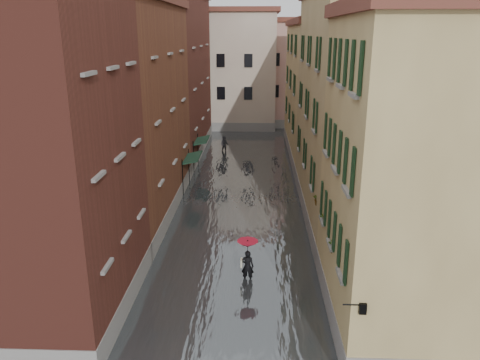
# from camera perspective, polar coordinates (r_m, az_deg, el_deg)

# --- Properties ---
(ground) EXTENTS (120.00, 120.00, 0.00)m
(ground) POSITION_cam_1_polar(r_m,az_deg,el_deg) (21.48, -1.10, -13.08)
(ground) COLOR #57575A
(ground) RESTS_ON ground
(floodwater) EXTENTS (10.00, 60.00, 0.20)m
(floodwater) POSITION_cam_1_polar(r_m,az_deg,el_deg) (33.28, 0.18, -1.43)
(floodwater) COLOR #4B5053
(floodwater) RESTS_ON ground
(building_left_near) EXTENTS (6.00, 8.00, 13.00)m
(building_left_near) POSITION_cam_1_polar(r_m,az_deg,el_deg) (18.87, -23.36, 2.45)
(building_left_near) COLOR brown
(building_left_near) RESTS_ON ground
(building_left_mid) EXTENTS (6.00, 14.00, 12.50)m
(building_left_mid) POSITION_cam_1_polar(r_m,az_deg,el_deg) (29.00, -14.19, 7.73)
(building_left_mid) COLOR brown
(building_left_mid) RESTS_ON ground
(building_left_far) EXTENTS (6.00, 16.00, 14.00)m
(building_left_far) POSITION_cam_1_polar(r_m,az_deg,el_deg) (43.39, -8.76, 12.18)
(building_left_far) COLOR brown
(building_left_far) RESTS_ON ground
(building_right_near) EXTENTS (6.00, 8.00, 11.50)m
(building_right_near) POSITION_cam_1_polar(r_m,az_deg,el_deg) (18.22, 20.95, -0.23)
(building_right_near) COLOR #9C8450
(building_right_near) RESTS_ON ground
(building_right_mid) EXTENTS (6.00, 14.00, 13.00)m
(building_right_mid) POSITION_cam_1_polar(r_m,az_deg,el_deg) (28.41, 14.29, 8.04)
(building_right_mid) COLOR tan
(building_right_mid) RESTS_ON ground
(building_right_far) EXTENTS (6.00, 16.00, 11.50)m
(building_right_far) POSITION_cam_1_polar(r_m,az_deg,el_deg) (43.16, 10.22, 10.41)
(building_right_far) COLOR #9C8450
(building_right_far) RESTS_ON ground
(building_end_cream) EXTENTS (12.00, 9.00, 13.00)m
(building_end_cream) POSITION_cam_1_polar(r_m,az_deg,el_deg) (56.76, -1.99, 13.11)
(building_end_cream) COLOR beige
(building_end_cream) RESTS_ON ground
(building_end_pink) EXTENTS (10.00, 9.00, 12.00)m
(building_end_pink) POSITION_cam_1_polar(r_m,az_deg,el_deg) (58.85, 7.16, 12.66)
(building_end_pink) COLOR tan
(building_end_pink) RESTS_ON ground
(awning_near) EXTENTS (1.09, 3.03, 2.80)m
(awning_near) POSITION_cam_1_polar(r_m,az_deg,el_deg) (33.02, -5.87, 2.62)
(awning_near) COLOR #152F20
(awning_near) RESTS_ON ground
(awning_far) EXTENTS (1.09, 2.89, 2.80)m
(awning_far) POSITION_cam_1_polar(r_m,az_deg,el_deg) (38.28, -4.75, 4.73)
(awning_far) COLOR #152F20
(awning_far) RESTS_ON ground
(wall_lantern) EXTENTS (0.71, 0.22, 0.35)m
(wall_lantern) POSITION_cam_1_polar(r_m,az_deg,el_deg) (15.11, 14.63, -14.82)
(wall_lantern) COLOR black
(wall_lantern) RESTS_ON ground
(window_planters) EXTENTS (0.59, 6.00, 0.84)m
(window_planters) POSITION_cam_1_polar(r_m,az_deg,el_deg) (20.55, 10.49, -3.97)
(window_planters) COLOR maroon
(window_planters) RESTS_ON ground
(pedestrian_main) EXTENTS (0.97, 0.97, 2.06)m
(pedestrian_main) POSITION_cam_1_polar(r_m,az_deg,el_deg) (21.38, 0.92, -9.35)
(pedestrian_main) COLOR black
(pedestrian_main) RESTS_ON ground
(pedestrian_far) EXTENTS (0.89, 0.75, 1.64)m
(pedestrian_far) POSITION_cam_1_polar(r_m,az_deg,el_deg) (44.15, -1.91, 4.33)
(pedestrian_far) COLOR black
(pedestrian_far) RESTS_ON ground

